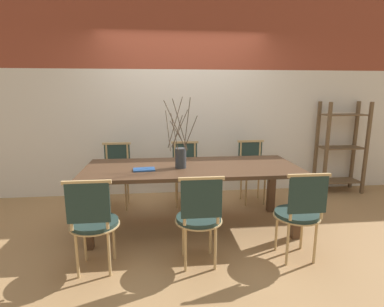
{
  "coord_description": "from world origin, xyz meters",
  "views": [
    {
      "loc": [
        -0.35,
        -3.34,
        1.61
      ],
      "look_at": [
        0.0,
        0.0,
        0.91
      ],
      "focal_mm": 28.0,
      "sensor_mm": 36.0,
      "label": 1
    }
  ],
  "objects_px": {
    "dining_table": "(192,174)",
    "chair_near_center": "(299,211)",
    "book_stack": "(144,169)",
    "shelving_rack": "(341,148)",
    "chair_far_center": "(252,169)",
    "vase_centerpiece": "(181,156)"
  },
  "relations": [
    {
      "from": "dining_table",
      "to": "shelving_rack",
      "type": "distance_m",
      "value": 2.75
    },
    {
      "from": "shelving_rack",
      "to": "book_stack",
      "type": "bearing_deg",
      "value": -158.25
    },
    {
      "from": "dining_table",
      "to": "chair_near_center",
      "type": "xyz_separation_m",
      "value": [
        0.94,
        -0.8,
        -0.17
      ]
    },
    {
      "from": "dining_table",
      "to": "vase_centerpiece",
      "type": "xyz_separation_m",
      "value": [
        -0.14,
        -0.06,
        0.24
      ]
    },
    {
      "from": "dining_table",
      "to": "chair_near_center",
      "type": "bearing_deg",
      "value": -40.44
    },
    {
      "from": "chair_far_center",
      "to": "shelving_rack",
      "type": "bearing_deg",
      "value": -169.14
    },
    {
      "from": "dining_table",
      "to": "book_stack",
      "type": "xyz_separation_m",
      "value": [
        -0.54,
        -0.13,
        0.1
      ]
    },
    {
      "from": "chair_near_center",
      "to": "chair_far_center",
      "type": "bearing_deg",
      "value": 88.69
    },
    {
      "from": "chair_near_center",
      "to": "dining_table",
      "type": "bearing_deg",
      "value": 139.56
    },
    {
      "from": "dining_table",
      "to": "shelving_rack",
      "type": "height_order",
      "value": "shelving_rack"
    },
    {
      "from": "chair_far_center",
      "to": "vase_centerpiece",
      "type": "bearing_deg",
      "value": 37.71
    },
    {
      "from": "chair_near_center",
      "to": "book_stack",
      "type": "height_order",
      "value": "chair_near_center"
    },
    {
      "from": "vase_centerpiece",
      "to": "shelving_rack",
      "type": "bearing_deg",
      "value": 23.51
    },
    {
      "from": "dining_table",
      "to": "shelving_rack",
      "type": "relative_size",
      "value": 1.68
    },
    {
      "from": "chair_near_center",
      "to": "chair_far_center",
      "type": "distance_m",
      "value": 1.6
    },
    {
      "from": "dining_table",
      "to": "chair_near_center",
      "type": "relative_size",
      "value": 2.72
    },
    {
      "from": "chair_near_center",
      "to": "chair_far_center",
      "type": "height_order",
      "value": "same"
    },
    {
      "from": "dining_table",
      "to": "vase_centerpiece",
      "type": "bearing_deg",
      "value": -156.43
    },
    {
      "from": "vase_centerpiece",
      "to": "book_stack",
      "type": "relative_size",
      "value": 3.18
    },
    {
      "from": "chair_near_center",
      "to": "book_stack",
      "type": "bearing_deg",
      "value": 155.51
    },
    {
      "from": "book_stack",
      "to": "shelving_rack",
      "type": "relative_size",
      "value": 0.17
    },
    {
      "from": "dining_table",
      "to": "book_stack",
      "type": "relative_size",
      "value": 9.84
    }
  ]
}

